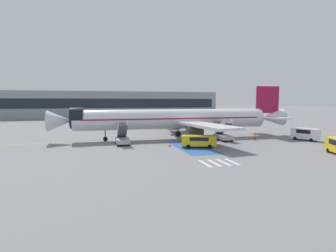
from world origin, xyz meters
TOP-DOWN VIEW (x-y plane):
  - ground_plane at (0.00, 0.00)m, footprint 600.00×600.00m
  - apron_leadline_yellow at (-1.02, -0.88)m, footprint 81.80×2.24m
  - apron_stand_patch_blue at (-1.02, -10.99)m, footprint 4.90×13.04m
  - apron_walkway_bar_0 at (-3.42, -21.82)m, footprint 0.44×3.60m
  - apron_walkway_bar_1 at (-2.22, -21.82)m, footprint 0.44×3.60m
  - apron_walkway_bar_2 at (-1.02, -21.82)m, footprint 0.44×3.60m
  - apron_walkway_bar_3 at (0.18, -21.82)m, footprint 0.44×3.60m
  - airliner at (-0.44, -0.89)m, footprint 47.89×32.39m
  - boarding_stairs_forward at (-11.53, -5.09)m, footprint 2.32×5.28m
  - boarding_stairs_aft at (7.37, -5.56)m, footprint 2.32×5.28m
  - fuel_tanker at (3.86, 19.51)m, footprint 10.44×2.87m
  - service_van_0 at (-0.04, -11.49)m, footprint 5.76×3.51m
  - service_van_1 at (22.45, -9.67)m, footprint 3.85×5.13m
  - ground_crew_0 at (-0.18, -5.64)m, footprint 0.46×0.28m
  - ground_crew_1 at (12.92, -7.58)m, footprint 0.45×0.48m
  - traffic_cone_0 at (13.63, -4.88)m, footprint 0.47×0.47m
  - traffic_cone_1 at (-4.28, -9.35)m, footprint 0.49×0.49m
  - terminal_building at (-11.24, 72.33)m, footprint 103.40×12.10m

SIDE VIEW (x-z plane):
  - ground_plane at x=0.00m, z-range 0.00..0.00m
  - apron_leadline_yellow at x=-1.02m, z-range 0.00..0.01m
  - apron_stand_patch_blue at x=-1.02m, z-range 0.00..0.01m
  - apron_walkway_bar_0 at x=-3.42m, z-range 0.00..0.01m
  - apron_walkway_bar_1 at x=-2.22m, z-range 0.00..0.01m
  - apron_walkway_bar_2 at x=-1.02m, z-range 0.00..0.01m
  - apron_walkway_bar_3 at x=0.18m, z-range 0.00..0.01m
  - traffic_cone_0 at x=13.63m, z-range 0.00..0.52m
  - traffic_cone_1 at x=-4.28m, z-range 0.00..0.54m
  - ground_crew_1 at x=12.92m, z-range 0.12..1.77m
  - ground_crew_0 at x=-0.18m, z-range 0.14..1.90m
  - boarding_stairs_aft at x=7.37m, z-range -1.11..3.16m
  - boarding_stairs_forward at x=-11.53m, z-range -1.13..3.19m
  - service_van_0 at x=-0.04m, z-range 0.21..2.15m
  - service_van_1 at x=22.45m, z-range 0.22..2.51m
  - fuel_tanker at x=3.86m, z-range 0.02..3.45m
  - airliner at x=-0.44m, z-range -1.41..9.20m
  - terminal_building at x=-11.24m, z-range 0.00..11.73m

